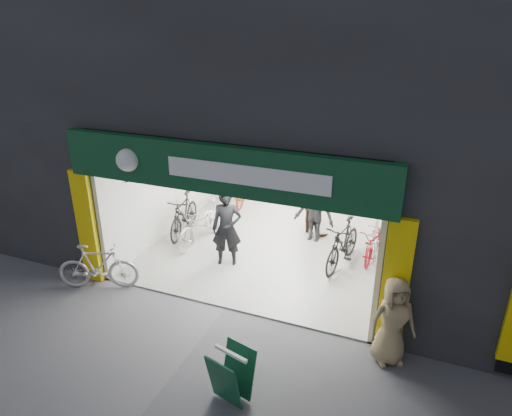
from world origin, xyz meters
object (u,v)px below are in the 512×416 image
Objects in this scene: bike_left_front at (202,224)px; bike_right_front at (343,244)px; parked_bike at (98,267)px; sandwich_board at (231,374)px; pedestrian_near at (393,321)px.

bike_right_front reaches higher than bike_left_front.
parked_bike is 1.99× the size of sandwich_board.
parked_bike is at bearing 151.02° from pedestrian_near.
bike_right_front is at bearing -80.17° from parked_bike.
bike_right_front is at bearing 87.29° from pedestrian_near.
bike_right_front is 3.27m from pedestrian_near.
bike_right_front is 1.10× the size of parked_bike.
bike_right_front is at bearing 96.23° from sandwich_board.
pedestrian_near reaches higher than sandwich_board.
bike_left_front is 1.17× the size of parked_bike.
bike_right_front reaches higher than parked_bike.
bike_left_front is 2.98m from parked_bike.
bike_left_front is at bearing -167.63° from bike_right_front.
parked_bike is (-4.74, -2.92, -0.05)m from bike_right_front.
sandwich_board is at bearing -49.95° from bike_left_front.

